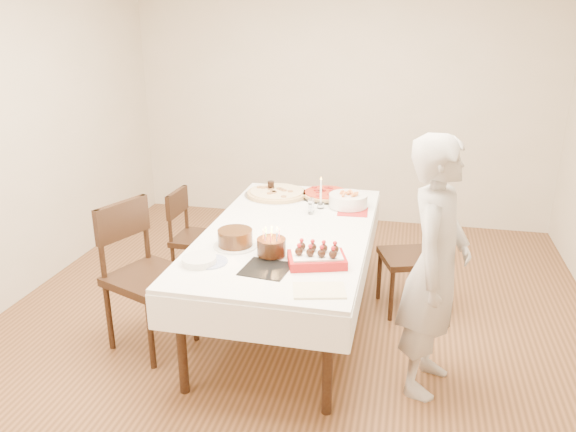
% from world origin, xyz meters
% --- Properties ---
extents(floor, '(5.00, 5.00, 0.00)m').
position_xyz_m(floor, '(0.00, 0.00, 0.00)').
color(floor, '#50311B').
rests_on(floor, ground).
extents(wall_back, '(4.50, 0.04, 2.70)m').
position_xyz_m(wall_back, '(0.00, 2.50, 1.35)').
color(wall_back, beige).
rests_on(wall_back, floor).
extents(wall_front, '(4.50, 0.04, 2.70)m').
position_xyz_m(wall_front, '(0.00, -2.50, 1.35)').
color(wall_front, beige).
rests_on(wall_front, floor).
extents(dining_table, '(1.89, 2.42, 0.75)m').
position_xyz_m(dining_table, '(-0.04, 0.11, 0.38)').
color(dining_table, white).
rests_on(dining_table, floor).
extents(chair_right_savory, '(0.56, 0.56, 0.86)m').
position_xyz_m(chair_right_savory, '(0.81, 0.54, 0.43)').
color(chair_right_savory, black).
rests_on(chair_right_savory, floor).
extents(chair_left_savory, '(0.44, 0.44, 0.83)m').
position_xyz_m(chair_left_savory, '(-0.91, 0.58, 0.42)').
color(chair_left_savory, black).
rests_on(chair_left_savory, floor).
extents(chair_left_dessert, '(0.68, 0.68, 1.02)m').
position_xyz_m(chair_left_dessert, '(-0.90, -0.37, 0.51)').
color(chair_left_dessert, black).
rests_on(chair_left_dessert, floor).
extents(person, '(0.51, 0.66, 1.59)m').
position_xyz_m(person, '(0.96, -0.41, 0.79)').
color(person, '#BAB4AF').
rests_on(person, floor).
extents(pizza_white, '(0.58, 0.58, 0.04)m').
position_xyz_m(pizza_white, '(-0.31, 0.86, 0.77)').
color(pizza_white, beige).
rests_on(pizza_white, dining_table).
extents(pizza_pepperoni, '(0.55, 0.55, 0.04)m').
position_xyz_m(pizza_pepperoni, '(0.10, 0.93, 0.77)').
color(pizza_pepperoni, red).
rests_on(pizza_pepperoni, dining_table).
extents(red_placemat, '(0.24, 0.24, 0.01)m').
position_xyz_m(red_placemat, '(0.36, 0.59, 0.75)').
color(red_placemat, '#B21E1E').
rests_on(red_placemat, dining_table).
extents(pasta_bowl, '(0.34, 0.34, 0.10)m').
position_xyz_m(pasta_bowl, '(0.31, 0.70, 0.81)').
color(pasta_bowl, white).
rests_on(pasta_bowl, dining_table).
extents(taper_candle, '(0.06, 0.06, 0.26)m').
position_xyz_m(taper_candle, '(0.10, 0.62, 0.88)').
color(taper_candle, white).
rests_on(taper_candle, dining_table).
extents(shaker_pair, '(0.12, 0.12, 0.11)m').
position_xyz_m(shaker_pair, '(0.05, 0.47, 0.81)').
color(shaker_pair, white).
rests_on(shaker_pair, dining_table).
extents(cola_glass, '(0.07, 0.07, 0.10)m').
position_xyz_m(cola_glass, '(-0.37, 0.92, 0.80)').
color(cola_glass, black).
rests_on(cola_glass, dining_table).
extents(layer_cake, '(0.32, 0.32, 0.12)m').
position_xyz_m(layer_cake, '(-0.31, -0.26, 0.81)').
color(layer_cake, '#361E0D').
rests_on(layer_cake, dining_table).
extents(cake_board, '(0.30, 0.30, 0.01)m').
position_xyz_m(cake_board, '(-0.03, -0.55, 0.75)').
color(cake_board, black).
rests_on(cake_board, dining_table).
extents(birthday_cake, '(0.20, 0.20, 0.17)m').
position_xyz_m(birthday_cake, '(-0.05, -0.35, 0.85)').
color(birthday_cake, '#311C0D').
rests_on(birthday_cake, dining_table).
extents(strawberry_box, '(0.40, 0.32, 0.09)m').
position_xyz_m(strawberry_box, '(0.26, -0.42, 0.79)').
color(strawberry_box, '#A01212').
rests_on(strawberry_box, dining_table).
extents(box_lid, '(0.32, 0.25, 0.02)m').
position_xyz_m(box_lid, '(0.33, -0.77, 0.75)').
color(box_lid, beige).
rests_on(box_lid, dining_table).
extents(plate_stack, '(0.26, 0.26, 0.04)m').
position_xyz_m(plate_stack, '(-0.45, -0.57, 0.77)').
color(plate_stack, white).
rests_on(plate_stack, dining_table).
extents(china_plate, '(0.26, 0.26, 0.01)m').
position_xyz_m(china_plate, '(-0.39, -0.53, 0.75)').
color(china_plate, white).
rests_on(china_plate, dining_table).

